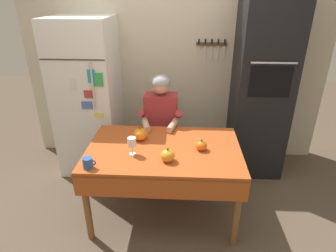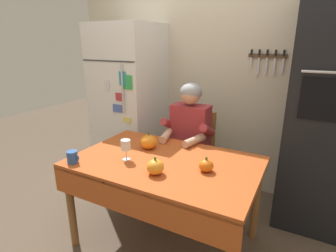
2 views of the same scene
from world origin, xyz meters
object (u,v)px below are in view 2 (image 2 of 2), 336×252
at_px(coffee_mug, 73,157).
at_px(pumpkin_medium, 155,167).
at_px(seated_person, 187,136).
at_px(wall_oven, 327,111).
at_px(pumpkin_small, 149,142).
at_px(dining_table, 164,171).
at_px(pumpkin_large, 206,166).
at_px(refrigerator, 130,104).
at_px(chair_behind_person, 194,151).
at_px(wine_glass, 126,146).

height_order(coffee_mug, pumpkin_medium, pumpkin_medium).
bearing_deg(seated_person, wall_oven, 15.82).
height_order(pumpkin_medium, pumpkin_small, pumpkin_small).
bearing_deg(dining_table, pumpkin_large, -0.26).
relative_size(refrigerator, seated_person, 1.45).
bearing_deg(pumpkin_medium, wall_oven, 48.33).
bearing_deg(chair_behind_person, pumpkin_small, -104.45).
distance_m(coffee_mug, pumpkin_small, 0.62).
height_order(seated_person, coffee_mug, seated_person).
bearing_deg(seated_person, pumpkin_small, -110.26).
relative_size(wall_oven, pumpkin_medium, 16.52).
xyz_separation_m(chair_behind_person, coffee_mug, (-0.51, -1.13, 0.27)).
bearing_deg(refrigerator, chair_behind_person, -5.90).
distance_m(seated_person, pumpkin_medium, 0.82).
bearing_deg(coffee_mug, pumpkin_small, 55.42).
bearing_deg(seated_person, dining_table, -82.89).
bearing_deg(coffee_mug, chair_behind_person, 65.72).
xyz_separation_m(coffee_mug, wine_glass, (0.32, 0.23, 0.07)).
height_order(seated_person, pumpkin_medium, seated_person).
height_order(wine_glass, pumpkin_large, wine_glass).
xyz_separation_m(pumpkin_large, pumpkin_medium, (-0.29, -0.20, 0.01)).
xyz_separation_m(dining_table, pumpkin_large, (0.34, -0.00, 0.13)).
bearing_deg(chair_behind_person, dining_table, -84.57).
height_order(seated_person, pumpkin_large, seated_person).
xyz_separation_m(refrigerator, seated_person, (0.87, -0.28, -0.16)).
distance_m(wall_oven, wine_glass, 1.68).
bearing_deg(wine_glass, pumpkin_medium, -16.53).
bearing_deg(refrigerator, coffee_mug, -73.48).
distance_m(chair_behind_person, seated_person, 0.29).
distance_m(chair_behind_person, pumpkin_small, 0.71).
xyz_separation_m(coffee_mug, pumpkin_small, (0.35, 0.51, 0.01)).
distance_m(coffee_mug, wine_glass, 0.40).
bearing_deg(chair_behind_person, refrigerator, 174.10).
bearing_deg(pumpkin_medium, pumpkin_large, 34.72).
height_order(wine_glass, pumpkin_medium, wine_glass).
xyz_separation_m(chair_behind_person, pumpkin_small, (-0.16, -0.63, 0.29)).
bearing_deg(refrigerator, dining_table, -42.91).
bearing_deg(wine_glass, seated_person, 75.04).
relative_size(pumpkin_medium, pumpkin_small, 0.90).
relative_size(refrigerator, wine_glass, 11.07).
bearing_deg(chair_behind_person, pumpkin_medium, -82.94).
relative_size(wall_oven, seated_person, 1.69).
distance_m(chair_behind_person, pumpkin_medium, 1.04).
bearing_deg(pumpkin_medium, coffee_mug, -167.73).
bearing_deg(pumpkin_small, pumpkin_medium, -52.46).
xyz_separation_m(wall_oven, pumpkin_small, (-1.29, -0.76, -0.25)).
relative_size(wine_glass, pumpkin_small, 1.15).
bearing_deg(pumpkin_large, dining_table, 179.74).
distance_m(dining_table, seated_person, 0.61).
xyz_separation_m(wall_oven, dining_table, (-1.05, -0.92, -0.39)).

